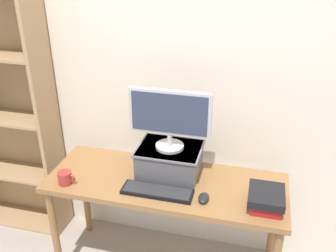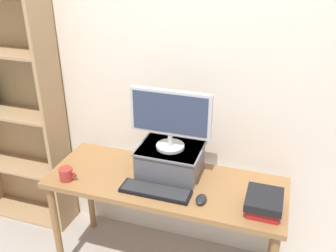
% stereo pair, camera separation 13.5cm
% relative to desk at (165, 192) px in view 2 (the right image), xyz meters
% --- Properties ---
extents(back_wall, '(7.00, 0.08, 2.60)m').
position_rel_desk_xyz_m(back_wall, '(0.00, 0.40, 0.62)').
color(back_wall, beige).
rests_on(back_wall, ground_plane).
extents(desk, '(1.55, 0.58, 0.77)m').
position_rel_desk_xyz_m(desk, '(0.00, 0.00, 0.00)').
color(desk, olive).
rests_on(desk, ground_plane).
extents(bookshelf_unit, '(0.81, 0.28, 1.93)m').
position_rel_desk_xyz_m(bookshelf_unit, '(-1.36, 0.25, 0.30)').
color(bookshelf_unit, tan).
rests_on(bookshelf_unit, ground_plane).
extents(riser_box, '(0.42, 0.33, 0.19)m').
position_rel_desk_xyz_m(riser_box, '(0.00, 0.10, 0.19)').
color(riser_box, '#515156').
rests_on(riser_box, desk).
extents(computer_monitor, '(0.52, 0.18, 0.40)m').
position_rel_desk_xyz_m(computer_monitor, '(0.00, 0.10, 0.51)').
color(computer_monitor, '#B7B7BA').
rests_on(computer_monitor, riser_box).
extents(keyboard, '(0.44, 0.14, 0.02)m').
position_rel_desk_xyz_m(keyboard, '(-0.02, -0.14, 0.10)').
color(keyboard, black).
rests_on(keyboard, desk).
extents(computer_mouse, '(0.06, 0.10, 0.04)m').
position_rel_desk_xyz_m(computer_mouse, '(0.27, -0.14, 0.11)').
color(computer_mouse, black).
rests_on(computer_mouse, desk).
extents(book_stack, '(0.21, 0.24, 0.10)m').
position_rel_desk_xyz_m(book_stack, '(0.63, -0.11, 0.14)').
color(book_stack, maroon).
rests_on(book_stack, desk).
extents(coffee_mug, '(0.12, 0.09, 0.08)m').
position_rel_desk_xyz_m(coffee_mug, '(-0.61, -0.19, 0.13)').
color(coffee_mug, '#9E2D28').
rests_on(coffee_mug, desk).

